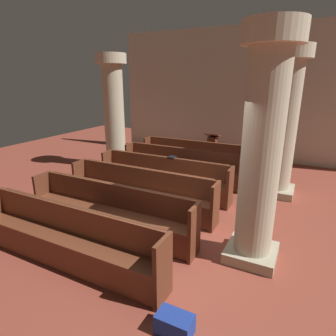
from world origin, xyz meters
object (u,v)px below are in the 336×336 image
Objects in this scene: pew_row_0 at (195,155)px; pew_row_5 at (66,236)px; pew_row_2 at (163,175)px; pew_row_4 at (110,209)px; kneeler_box_blue at (175,324)px; pew_row_3 at (140,189)px; hymn_book at (172,157)px; pillar_far_side at (114,111)px; pillar_aisle_rear at (262,149)px; lectern at (212,151)px; pillar_aisle_side at (284,121)px; pew_row_1 at (181,164)px.

pew_row_0 is 5.33m from pew_row_5.
pew_row_0 is 1.00× the size of pew_row_2.
pew_row_4 is 2.54m from kneeler_box_blue.
kneeler_box_blue is at bearing -60.42° from pew_row_2.
kneeler_box_blue is (2.04, -2.53, -0.38)m from pew_row_3.
pew_row_3 is (0.00, -3.20, 0.00)m from pew_row_0.
pillar_far_side is at bearing 155.45° from hymn_book.
pillar_aisle_rear is 8.34× the size of kneeler_box_blue.
pew_row_2 is 0.98× the size of pillar_far_side.
pew_row_2 is 1.00× the size of pew_row_3.
pillar_far_side is at bearing 148.05° from pillar_aisle_rear.
pew_row_2 is at bearing 145.54° from pillar_aisle_rear.
pillar_far_side reaches higher than pew_row_4.
pew_row_3 is 8.17× the size of kneeler_box_blue.
pew_row_3 is 3.74m from pillar_far_side.
pillar_far_side is 3.25× the size of lectern.
pew_row_3 and pew_row_5 have the same top height.
pew_row_4 is 0.98× the size of pillar_aisle_side.
pew_row_1 is 3.18× the size of lectern.
pew_row_0 is 2.13m from pew_row_2.
pew_row_3 is 1.34m from hymn_book.
pew_row_4 is 5.17m from lectern.
pillar_far_side is (-2.48, 4.59, 1.33)m from pew_row_5.
lectern is (2.74, 1.64, -1.38)m from pillar_far_side.
hymn_book is (0.15, -0.88, 0.44)m from pew_row_1.
kneeler_box_blue is at bearing -104.84° from pillar_aisle_rear.
pew_row_2 is at bearing 119.58° from kneeler_box_blue.
pew_row_1 is 1.98m from lectern.
lectern is at bearing 115.49° from pillar_aisle_rear.
pillar_aisle_side reaches higher than pew_row_0.
pew_row_2 is 3.35m from pillar_aisle_rear.
pillar_aisle_rear is at bearing -14.85° from pew_row_3.
pew_row_4 is at bearing 144.36° from kneeler_box_blue.
pew_row_2 is at bearing -128.34° from hymn_book.
pew_row_1 is at bearing 90.00° from pew_row_4.
lectern reaches higher than pew_row_1.
pew_row_3 is at bearing -44.70° from pillar_far_side.
pew_row_2 is 3.04m from lectern.
pew_row_5 is 3.42m from hymn_book.
pillar_aisle_rear is at bearing 8.85° from pew_row_4.
kneeler_box_blue is (-0.49, -1.86, -1.71)m from pillar_aisle_rear.
pew_row_0 is at bearing 123.20° from pillar_aisle_rear.
hymn_book is at bearing -24.55° from pillar_far_side.
pew_row_3 is at bearing -90.00° from pew_row_0.
pillar_aisle_side is 5.01m from pillar_far_side.
pillar_aisle_side is 1.00× the size of pillar_aisle_rear.
pillar_aisle_rear is (2.53, 1.46, 1.33)m from pew_row_5.
kneeler_box_blue is at bearing -74.95° from lectern.
hymn_book reaches higher than pew_row_4.
pew_row_5 is at bearing 168.99° from kneeler_box_blue.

